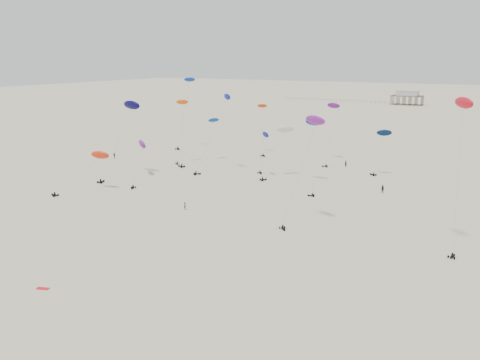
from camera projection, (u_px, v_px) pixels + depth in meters
The scene contains 23 objects.
ground_plane at pixel (369, 136), 193.75m from camera, with size 900.00×900.00×0.00m, color beige.
pavilion_main at pixel (407, 99), 324.82m from camera, with size 21.00×13.00×9.80m.
pier_fence at pixel (334, 101), 349.72m from camera, with size 80.20×0.20×1.50m.
rig_0 at pixel (203, 132), 145.24m from camera, with size 9.14×14.27×17.21m.
rig_1 at pixel (265, 149), 125.35m from camera, with size 4.76×7.87×12.38m.
rig_2 at pixel (182, 130), 140.04m from camera, with size 6.35×8.36×19.56m.
rig_3 at pixel (281, 136), 126.73m from camera, with size 10.03×4.27×14.35m.
rig_4 at pixel (217, 121), 130.88m from camera, with size 7.41×13.12×22.59m.
rig_5 at pixel (141, 148), 126.69m from camera, with size 10.71×16.22×15.82m.
rig_6 at pixel (185, 104), 165.87m from camera, with size 4.30×11.08×25.10m.
rig_7 at pixel (128, 115), 126.14m from camera, with size 6.19×14.92×21.82m.
rig_8 at pixel (381, 143), 127.74m from camera, with size 4.99×4.53×12.77m.
rig_9 at pixel (263, 125), 156.13m from camera, with size 6.78×8.94×16.97m.
rig_10 at pixel (314, 131), 118.23m from camera, with size 8.30×15.44×20.25m.
rig_11 at pixel (332, 117), 144.74m from camera, with size 5.46×14.10×19.78m.
rig_12 at pixel (310, 136), 88.17m from camera, with size 6.61×10.08×21.45m.
rig_13 at pixel (462, 129), 75.68m from camera, with size 4.15×9.23×25.52m.
rig_14 at pixel (92, 162), 113.42m from camera, with size 8.90×12.66×13.45m.
spectator_0 at pixel (185, 209), 100.26m from camera, with size 0.70×0.48×1.91m, color black.
spectator_1 at pixel (382, 193), 112.78m from camera, with size 1.05×0.61×2.15m, color black.
spectator_2 at pixel (114, 158), 151.77m from camera, with size 1.26×0.68×2.14m, color black.
spectator_3 at pixel (346, 167), 139.74m from camera, with size 0.81×0.56×2.23m, color black.
grounded_kite_b at pixel (43, 289), 65.77m from camera, with size 1.80×0.70×0.07m, color red.
Camera 1 is at (44.71, 5.74, 31.43)m, focal length 35.00 mm.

